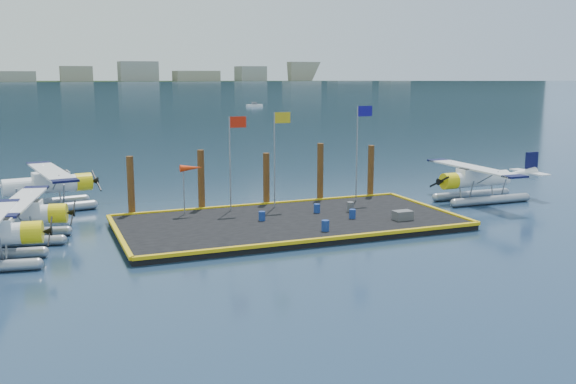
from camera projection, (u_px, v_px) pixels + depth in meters
name	position (u px, v px, depth m)	size (l,w,h in m)	color
ground	(289.00, 226.00, 38.57)	(4000.00, 4000.00, 0.00)	#172845
dock	(289.00, 223.00, 38.53)	(20.00, 10.00, 0.40)	black
dock_bumpers	(289.00, 218.00, 38.48)	(20.25, 10.25, 0.18)	gold
far_backdrop	(133.00, 75.00, 1713.00)	(3050.00, 2050.00, 810.00)	black
seaplane_b	(16.00, 218.00, 34.65)	(8.12, 8.85, 3.13)	#9398A1
seaplane_c	(45.00, 188.00, 42.79)	(9.21, 10.11, 3.57)	#9398A1
seaplane_d	(477.00, 181.00, 45.74)	(8.59, 9.45, 3.38)	#9398A1
drum_0	(262.00, 216.00, 38.22)	(0.39, 0.39, 0.56)	navy
drum_1	(352.00, 214.00, 38.80)	(0.40, 0.40, 0.56)	navy
drum_2	(317.00, 208.00, 40.39)	(0.40, 0.40, 0.56)	navy
drum_3	(325.00, 226.00, 35.66)	(0.43, 0.43, 0.61)	navy
drum_4	(350.00, 207.00, 40.74)	(0.44, 0.44, 0.62)	#505054
crate	(403.00, 215.00, 38.43)	(1.10, 0.74, 0.55)	#505054
flagpole_red	(233.00, 148.00, 40.42)	(1.14, 0.08, 6.00)	gray
flagpole_yellow	(277.00, 145.00, 41.49)	(1.14, 0.08, 6.20)	gray
flagpole_blue	(360.00, 139.00, 43.62)	(1.14, 0.08, 6.50)	gray
windsock	(191.00, 169.00, 39.64)	(1.40, 0.44, 3.12)	gray
piling_0	(131.00, 188.00, 40.07)	(0.44, 0.44, 4.00)	#3F2512
piling_1	(201.00, 182.00, 41.68)	(0.44, 0.44, 4.20)	#3F2512
piling_2	(266.00, 181.00, 43.35)	(0.44, 0.44, 3.80)	#3F2512
piling_3	(320.00, 174.00, 44.75)	(0.44, 0.44, 4.30)	#3F2512
piling_4	(371.00, 173.00, 46.22)	(0.44, 0.44, 4.00)	#3F2512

